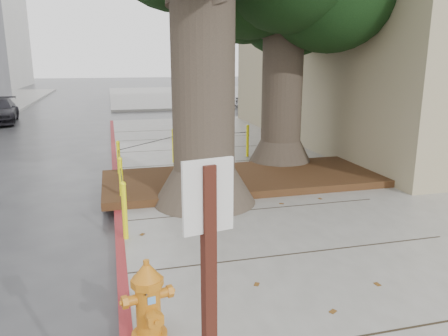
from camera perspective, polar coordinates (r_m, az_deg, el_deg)
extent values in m
plane|color=#28282B|center=(6.51, 5.23, -12.73)|extent=(140.00, 140.00, 0.00)
cube|color=slate|center=(36.47, -1.84, 9.52)|extent=(16.00, 20.00, 0.15)
cube|color=maroon|center=(8.46, -13.66, -6.10)|extent=(0.14, 26.00, 0.16)
cube|color=black|center=(10.17, 2.65, -1.38)|extent=(6.40, 2.60, 0.16)
cube|color=silver|center=(36.29, 15.85, 15.99)|extent=(10.00, 10.00, 9.00)
cube|color=slate|center=(44.60, 18.94, 17.24)|extent=(12.00, 14.00, 12.00)
cone|color=#4C3F33|center=(8.68, -2.58, -2.22)|extent=(2.04, 2.04, 0.70)
cylinder|color=#4C3F33|center=(8.35, -2.73, 11.28)|extent=(1.20, 1.20, 4.22)
cone|color=#4C3F33|center=(11.75, 7.32, 1.99)|extent=(1.77, 1.77, 0.70)
cylinder|color=#4C3F33|center=(11.52, 7.61, 10.88)|extent=(1.04, 1.04, 3.84)
cylinder|color=yellow|center=(7.06, -12.85, -5.60)|extent=(0.08, 0.08, 0.90)
sphere|color=yellow|center=(6.92, -13.05, -2.08)|extent=(0.09, 0.09, 0.09)
cylinder|color=yellow|center=(8.77, -13.28, -1.74)|extent=(0.08, 0.08, 0.90)
sphere|color=yellow|center=(8.67, -13.44, 1.13)|extent=(0.09, 0.09, 0.09)
cylinder|color=yellow|center=(10.52, -13.56, 0.85)|extent=(0.08, 0.08, 0.90)
sphere|color=yellow|center=(10.43, -13.70, 3.25)|extent=(0.09, 0.09, 0.09)
cylinder|color=yellow|center=(12.10, -6.62, 2.83)|extent=(0.08, 0.08, 0.90)
sphere|color=yellow|center=(12.02, -6.68, 4.94)|extent=(0.09, 0.09, 0.09)
cylinder|color=yellow|center=(12.77, 3.09, 3.50)|extent=(0.08, 0.08, 0.90)
sphere|color=yellow|center=(12.69, 3.12, 5.49)|extent=(0.09, 0.09, 0.09)
cylinder|color=black|center=(7.84, -13.20, -1.57)|extent=(0.02, 1.80, 0.02)
cylinder|color=black|center=(9.58, -13.52, 1.23)|extent=(0.02, 1.80, 0.02)
cylinder|color=black|center=(11.23, -9.91, 3.26)|extent=(1.51, 1.51, 0.02)
cylinder|color=black|center=(12.34, -1.64, 4.42)|extent=(2.20, 0.22, 0.02)
cylinder|color=orange|center=(4.84, -9.68, -20.74)|extent=(0.43, 0.43, 0.07)
cylinder|color=orange|center=(4.67, -9.84, -17.65)|extent=(0.30, 0.30, 0.57)
cylinder|color=orange|center=(4.52, -10.00, -14.47)|extent=(0.39, 0.39, 0.08)
cone|color=orange|center=(4.47, -10.06, -13.26)|extent=(0.36, 0.36, 0.16)
cylinder|color=orange|center=(4.43, -10.12, -12.09)|extent=(0.08, 0.08, 0.06)
cylinder|color=orange|center=(4.57, -11.75, -16.54)|extent=(0.18, 0.13, 0.10)
cylinder|color=orange|center=(4.64, -8.11, -15.87)|extent=(0.18, 0.13, 0.10)
cylinder|color=orange|center=(4.56, -9.31, -18.49)|extent=(0.18, 0.19, 0.15)
cube|color=#5999D8|center=(4.48, -9.43, -16.72)|extent=(0.08, 0.02, 0.08)
cube|color=silver|center=(1.87, -2.09, -3.73)|extent=(0.23, 0.07, 0.33)
imported|color=#97989C|center=(26.02, 5.09, 8.71)|extent=(3.24, 1.38, 1.09)
imported|color=maroon|center=(26.30, 6.86, 8.68)|extent=(3.34, 1.55, 1.06)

